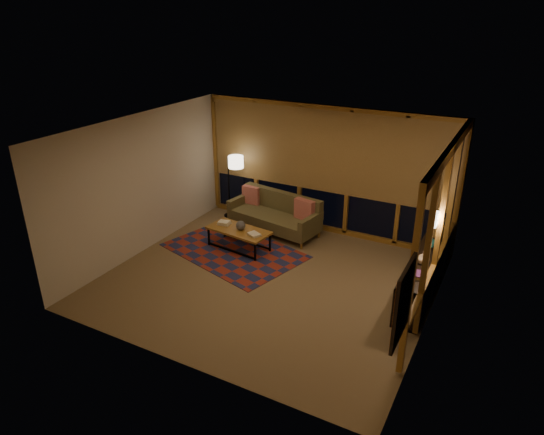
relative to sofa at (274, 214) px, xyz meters
The scene contains 21 objects.
floor 2.08m from the sofa, 64.96° to the right, with size 5.50×5.00×0.01m, color #98865D.
ceiling 3.07m from the sofa, 64.96° to the right, with size 5.50×5.00×0.01m, color white.
walls 2.25m from the sofa, 64.96° to the right, with size 5.51×5.01×2.70m.
window_wall_back 1.41m from the sofa, 33.70° to the left, with size 5.30×0.16×2.60m, color #915E20, non-canonical shape.
window_wall_right 3.88m from the sofa, 19.46° to the right, with size 0.16×3.70×2.60m, color #915E20, non-canonical shape.
wall_art 5.25m from the sofa, 46.00° to the right, with size 0.06×0.74×0.94m, color red, non-canonical shape.
wall_sconce 3.93m from the sofa, 21.92° to the right, with size 0.12×0.18×0.22m, color #FFEBC9, non-canonical shape.
sofa is the anchor object (origin of this frame).
pillow_left 0.81m from the sofa, 158.09° to the left, with size 0.40×0.13×0.40m, color #B20309, non-canonical shape.
pillow_right 0.72m from the sofa, ahead, with size 0.45×0.15×0.45m, color #B20309, non-canonical shape.
area_rug 1.29m from the sofa, 102.63° to the right, with size 2.63×1.75×0.01m, color maroon.
coffee_table 1.09m from the sofa, 102.78° to the right, with size 1.28×0.59×0.43m, color #915E20, non-canonical shape.
book_stack_a 1.17m from the sofa, 121.93° to the right, with size 0.21×0.17×0.06m, color beige, non-canonical shape.
book_stack_b 1.15m from the sofa, 81.29° to the right, with size 0.25×0.20×0.05m, color beige, non-canonical shape.
ceramic_pot 1.07m from the sofa, 100.42° to the right, with size 0.19×0.19×0.19m, color #25252A.
floor_lamp 1.38m from the sofa, 168.06° to the left, with size 0.51×0.33×1.53m, color black, non-canonical shape.
bookshelf 3.46m from the sofa, 14.26° to the right, with size 0.40×2.70×0.68m, color black, non-canonical shape.
basket 3.36m from the sofa, ahead, with size 0.26×0.26×0.19m, color olive.
teal_bowl 3.43m from the sofa, 10.08° to the right, with size 0.18×0.18×0.18m, color #1B5F5D.
vase 3.59m from the sofa, 19.97° to the right, with size 0.20×0.20×0.21m, color tan.
shelf_book_stack 3.77m from the sofa, 26.75° to the right, with size 0.17×0.24×0.07m, color beige, non-canonical shape.
Camera 1 is at (3.57, -6.57, 4.49)m, focal length 32.00 mm.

